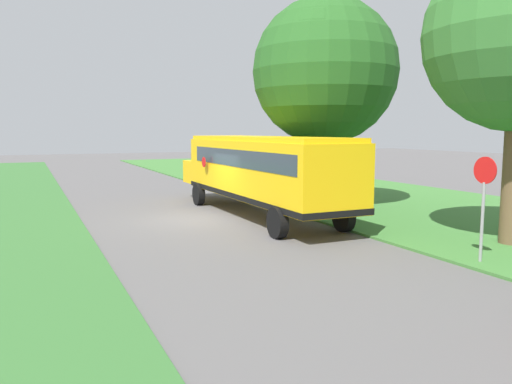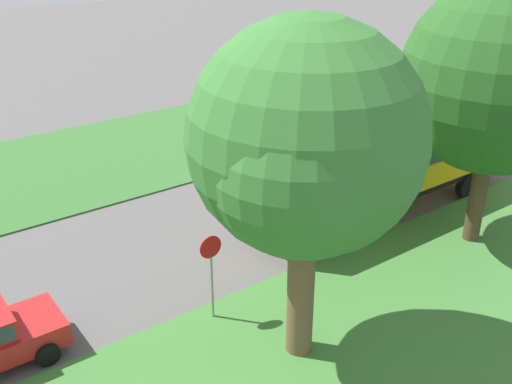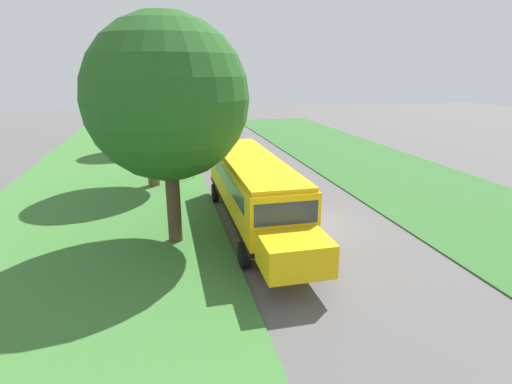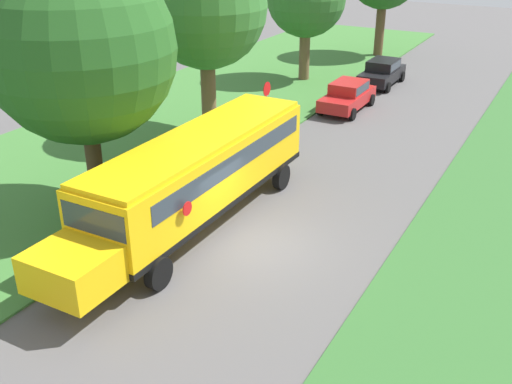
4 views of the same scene
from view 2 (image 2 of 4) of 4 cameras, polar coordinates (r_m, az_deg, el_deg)
The scene contains 6 objects.
ground_plane at distance 25.99m, azimuth 7.87°, elevation 0.57°, with size 120.00×120.00×0.00m, color #565454.
grass_far_side at distance 32.52m, azimuth -3.09°, elevation 6.02°, with size 10.00×80.00×0.07m, color #33662D.
school_bus at distance 23.31m, azimuth 11.75°, elevation 2.45°, with size 2.84×12.42×3.16m.
oak_tree_beside_bus at distance 20.75m, azimuth 21.63°, elevation 10.46°, with size 6.29×6.29×9.09m.
oak_tree_roadside_mid at distance 13.47m, azimuth 4.64°, elevation 4.31°, with size 5.56×5.56×8.88m.
stop_sign at distance 16.87m, azimuth -4.28°, elevation -7.20°, with size 0.08×0.68×2.74m.
Camera 2 is at (-16.79, 16.64, 10.80)m, focal length 42.00 mm.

